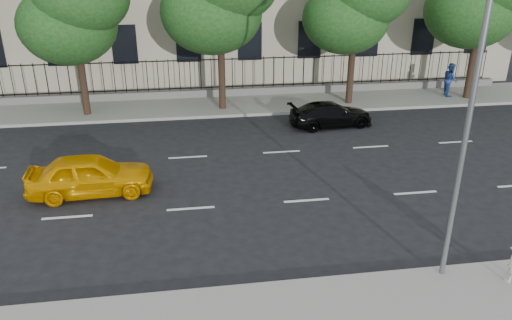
# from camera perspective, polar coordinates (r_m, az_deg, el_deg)

# --- Properties ---
(ground) EXTENTS (120.00, 120.00, 0.00)m
(ground) POSITION_cam_1_polar(r_m,az_deg,el_deg) (15.38, 8.02, -8.92)
(ground) COLOR black
(ground) RESTS_ON ground
(far_sidewalk) EXTENTS (60.00, 4.00, 0.15)m
(far_sidewalk) POSITION_cam_1_polar(r_m,az_deg,el_deg) (27.92, 0.15, 6.47)
(far_sidewalk) COLOR gray
(far_sidewalk) RESTS_ON ground
(lane_markings) EXTENTS (49.60, 4.62, 0.01)m
(lane_markings) POSITION_cam_1_polar(r_m,az_deg,el_deg) (19.42, 4.21, -1.55)
(lane_markings) COLOR silver
(lane_markings) RESTS_ON ground
(iron_fence) EXTENTS (30.00, 0.50, 2.20)m
(iron_fence) POSITION_cam_1_polar(r_m,az_deg,el_deg) (29.38, -0.35, 8.48)
(iron_fence) COLOR slate
(iron_fence) RESTS_ON far_sidewalk
(street_light) EXTENTS (0.25, 3.32, 8.05)m
(street_light) POSITION_cam_1_polar(r_m,az_deg,el_deg) (12.83, 22.45, 8.07)
(street_light) COLOR slate
(street_light) RESTS_ON near_sidewalk
(yellow_taxi) EXTENTS (4.38, 1.94, 1.46)m
(yellow_taxi) POSITION_cam_1_polar(r_m,az_deg,el_deg) (18.48, -18.40, -1.61)
(yellow_taxi) COLOR #E69901
(yellow_taxi) RESTS_ON ground
(black_sedan) EXTENTS (4.25, 2.06, 1.19)m
(black_sedan) POSITION_cam_1_polar(r_m,az_deg,el_deg) (24.67, 8.56, 5.19)
(black_sedan) COLOR black
(black_sedan) RESTS_ON ground
(pedestrian_far) EXTENTS (0.85, 1.02, 1.89)m
(pedestrian_far) POSITION_cam_1_polar(r_m,az_deg,el_deg) (31.04, 21.30, 8.56)
(pedestrian_far) COLOR navy
(pedestrian_far) RESTS_ON far_sidewalk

